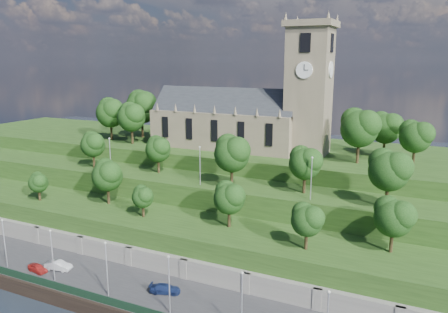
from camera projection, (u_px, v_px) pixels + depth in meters
The scene contains 15 objects.
promenade at pixel (136, 293), 62.92m from camera, with size 160.00×12.00×2.00m, color #2D2D30.
fence at pixel (111, 302), 57.79m from camera, with size 160.00×0.10×1.20m, color #173421.
retaining_wall at pixel (159, 266), 67.87m from camera, with size 160.00×2.10×5.00m.
embankment_lower at pixel (178, 243), 72.87m from camera, with size 160.00×12.00×8.00m, color #214115.
embankment_upper at pixel (208, 211), 82.16m from camera, with size 160.00×10.00×12.00m, color #214115.
hilltop at pixel (250, 177), 100.40m from camera, with size 160.00×32.00×15.00m, color #214115.
church at pixel (247, 114), 93.25m from camera, with size 38.60×12.35×27.60m.
trees_lower at pixel (208, 194), 69.34m from camera, with size 66.73×9.03×8.35m.
trees_upper at pixel (243, 155), 75.60m from camera, with size 63.51×8.61×9.35m.
trees_hilltop at pixel (218, 116), 94.65m from camera, with size 73.66×16.20×11.72m.
lamp_posts_promenade at pixel (107, 265), 59.43m from camera, with size 60.36×0.36×8.00m.
lamp_posts_upper at pixel (200, 162), 77.30m from camera, with size 40.36×0.36×7.07m.
car_left at pixel (38, 268), 67.06m from camera, with size 1.45×3.61×1.23m, color #A61E1B.
car_middle at pixel (58, 265), 67.72m from camera, with size 1.50×4.29×1.41m, color #A5A7AA.
car_right at pixel (165, 289), 60.98m from camera, with size 1.76×4.34×1.26m, color #16234D.
Camera 1 is at (35.70, -40.34, 33.99)m, focal length 35.00 mm.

